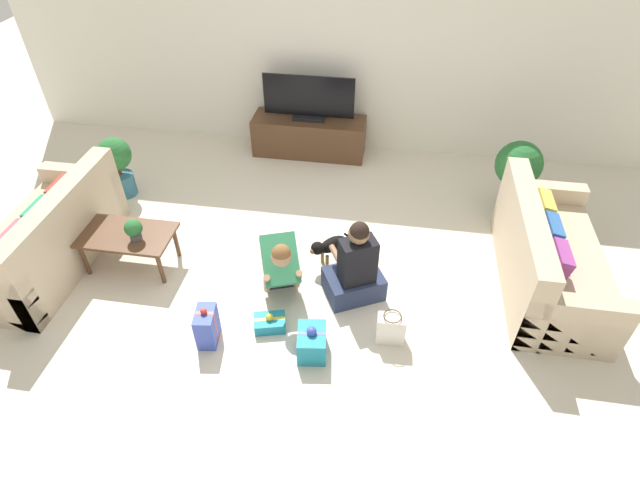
{
  "coord_description": "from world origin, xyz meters",
  "views": [
    {
      "loc": [
        0.85,
        -3.55,
        3.51
      ],
      "look_at": [
        0.28,
        -0.0,
        0.45
      ],
      "focal_mm": 28.0,
      "sensor_mm": 36.0,
      "label": 1
    }
  ],
  "objects_px": {
    "gift_box_b": "(270,323)",
    "sofa_left": "(48,238)",
    "coffee_table": "(127,238)",
    "gift_bag_a": "(391,328)",
    "dog": "(329,246)",
    "tabletop_plant": "(134,229)",
    "tv_console": "(309,136)",
    "potted_plant_corner_left": "(117,163)",
    "sofa_right": "(547,259)",
    "gift_box_a": "(312,342)",
    "person_sitting": "(355,270)",
    "person_kneeling": "(279,262)",
    "gift_box_c": "(207,326)",
    "potted_plant_corner_right": "(518,167)",
    "tv": "(309,101)"
  },
  "relations": [
    {
      "from": "potted_plant_corner_left",
      "to": "dog",
      "type": "distance_m",
      "value": 2.76
    },
    {
      "from": "sofa_right",
      "to": "tv_console",
      "type": "distance_m",
      "value": 3.38
    },
    {
      "from": "gift_bag_a",
      "to": "gift_box_c",
      "type": "bearing_deg",
      "value": -171.2
    },
    {
      "from": "sofa_left",
      "to": "person_kneeling",
      "type": "distance_m",
      "value": 2.35
    },
    {
      "from": "person_sitting",
      "to": "gift_box_b",
      "type": "height_order",
      "value": "person_sitting"
    },
    {
      "from": "sofa_right",
      "to": "tv_console",
      "type": "relative_size",
      "value": 1.22
    },
    {
      "from": "sofa_right",
      "to": "gift_box_a",
      "type": "relative_size",
      "value": 5.36
    },
    {
      "from": "potted_plant_corner_right",
      "to": "tabletop_plant",
      "type": "bearing_deg",
      "value": -155.64
    },
    {
      "from": "coffee_table",
      "to": "gift_bag_a",
      "type": "height_order",
      "value": "coffee_table"
    },
    {
      "from": "tv",
      "to": "dog",
      "type": "relative_size",
      "value": 3.08
    },
    {
      "from": "potted_plant_corner_left",
      "to": "gift_box_c",
      "type": "bearing_deg",
      "value": -48.76
    },
    {
      "from": "coffee_table",
      "to": "gift_box_b",
      "type": "xyz_separation_m",
      "value": [
        1.56,
        -0.59,
        -0.3
      ]
    },
    {
      "from": "potted_plant_corner_right",
      "to": "sofa_left",
      "type": "bearing_deg",
      "value": -159.85
    },
    {
      "from": "sofa_right",
      "to": "potted_plant_corner_right",
      "type": "relative_size",
      "value": 2.18
    },
    {
      "from": "dog",
      "to": "tabletop_plant",
      "type": "height_order",
      "value": "tabletop_plant"
    },
    {
      "from": "coffee_table",
      "to": "gift_bag_a",
      "type": "xyz_separation_m",
      "value": [
        2.63,
        -0.56,
        -0.21
      ]
    },
    {
      "from": "tv",
      "to": "coffee_table",
      "type": "bearing_deg",
      "value": -119.14
    },
    {
      "from": "gift_box_a",
      "to": "gift_bag_a",
      "type": "distance_m",
      "value": 0.69
    },
    {
      "from": "potted_plant_corner_right",
      "to": "gift_box_b",
      "type": "distance_m",
      "value": 3.26
    },
    {
      "from": "coffee_table",
      "to": "gift_box_c",
      "type": "relative_size",
      "value": 2.31
    },
    {
      "from": "coffee_table",
      "to": "person_kneeling",
      "type": "distance_m",
      "value": 1.55
    },
    {
      "from": "coffee_table",
      "to": "tv_console",
      "type": "relative_size",
      "value": 0.61
    },
    {
      "from": "sofa_left",
      "to": "person_sitting",
      "type": "xyz_separation_m",
      "value": [
        3.07,
        0.02,
        0.01
      ]
    },
    {
      "from": "gift_box_b",
      "to": "gift_bag_a",
      "type": "relative_size",
      "value": 1.01
    },
    {
      "from": "person_kneeling",
      "to": "gift_box_b",
      "type": "xyz_separation_m",
      "value": [
        0.02,
        -0.52,
        -0.27
      ]
    },
    {
      "from": "dog",
      "to": "gift_box_b",
      "type": "relative_size",
      "value": 1.19
    },
    {
      "from": "gift_box_b",
      "to": "gift_bag_a",
      "type": "xyz_separation_m",
      "value": [
        1.07,
        0.03,
        0.09
      ]
    },
    {
      "from": "gift_box_a",
      "to": "tabletop_plant",
      "type": "distance_m",
      "value": 2.02
    },
    {
      "from": "sofa_left",
      "to": "gift_box_a",
      "type": "height_order",
      "value": "sofa_left"
    },
    {
      "from": "tabletop_plant",
      "to": "gift_box_c",
      "type": "bearing_deg",
      "value": -38.9
    },
    {
      "from": "sofa_right",
      "to": "person_kneeling",
      "type": "relative_size",
      "value": 2.25
    },
    {
      "from": "tv",
      "to": "gift_box_b",
      "type": "bearing_deg",
      "value": -86.63
    },
    {
      "from": "sofa_right",
      "to": "tv",
      "type": "bearing_deg",
      "value": 51.85
    },
    {
      "from": "sofa_right",
      "to": "person_sitting",
      "type": "distance_m",
      "value": 1.84
    },
    {
      "from": "potted_plant_corner_left",
      "to": "person_kneeling",
      "type": "relative_size",
      "value": 0.93
    },
    {
      "from": "gift_box_b",
      "to": "gift_box_c",
      "type": "height_order",
      "value": "gift_box_c"
    },
    {
      "from": "gift_box_a",
      "to": "tv_console",
      "type": "bearing_deg",
      "value": 100.34
    },
    {
      "from": "coffee_table",
      "to": "tv",
      "type": "xyz_separation_m",
      "value": [
        1.38,
        2.48,
        0.4
      ]
    },
    {
      "from": "tv_console",
      "to": "dog",
      "type": "height_order",
      "value": "tv_console"
    },
    {
      "from": "gift_box_b",
      "to": "sofa_left",
      "type": "bearing_deg",
      "value": 168.01
    },
    {
      "from": "sofa_left",
      "to": "tv_console",
      "type": "distance_m",
      "value": 3.37
    },
    {
      "from": "person_kneeling",
      "to": "tabletop_plant",
      "type": "relative_size",
      "value": 3.59
    },
    {
      "from": "gift_box_c",
      "to": "sofa_left",
      "type": "bearing_deg",
      "value": 159.02
    },
    {
      "from": "potted_plant_corner_right",
      "to": "dog",
      "type": "relative_size",
      "value": 2.18
    },
    {
      "from": "person_kneeling",
      "to": "dog",
      "type": "relative_size",
      "value": 2.11
    },
    {
      "from": "sofa_right",
      "to": "dog",
      "type": "xyz_separation_m",
      "value": [
        -2.08,
        -0.05,
        -0.08
      ]
    },
    {
      "from": "coffee_table",
      "to": "person_sitting",
      "type": "bearing_deg",
      "value": -1.75
    },
    {
      "from": "potted_plant_corner_left",
      "to": "tabletop_plant",
      "type": "xyz_separation_m",
      "value": [
        0.8,
        -1.22,
        0.1
      ]
    },
    {
      "from": "tv_console",
      "to": "tabletop_plant",
      "type": "relative_size",
      "value": 6.63
    },
    {
      "from": "tv",
      "to": "gift_box_c",
      "type": "distance_m",
      "value": 3.35
    }
  ]
}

